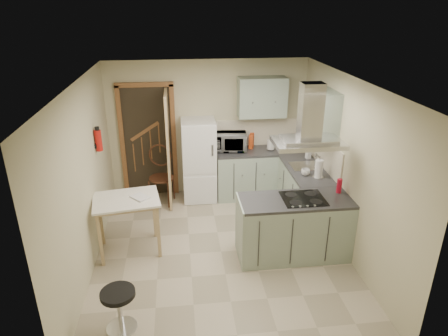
{
  "coord_description": "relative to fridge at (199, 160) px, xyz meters",
  "views": [
    {
      "loc": [
        -0.54,
        -4.93,
        3.43
      ],
      "look_at": [
        0.1,
        0.45,
        1.15
      ],
      "focal_mm": 32.0,
      "sensor_mm": 36.0,
      "label": 1
    }
  ],
  "objects": [
    {
      "name": "counter_right",
      "position": [
        1.7,
        -0.68,
        -0.3
      ],
      "size": [
        0.6,
        1.95,
        0.9
      ],
      "primitive_type": "cube",
      "color": "#9EB2A0",
      "rests_on": "floor"
    },
    {
      "name": "soap_bottle",
      "position": [
        1.86,
        -0.5,
        0.23
      ],
      "size": [
        0.09,
        0.1,
        0.17
      ],
      "primitive_type": "imported",
      "rotation": [
        0.0,
        0.0,
        0.28
      ],
      "color": "#9FA1AB",
      "rests_on": "counter_right"
    },
    {
      "name": "back_wall",
      "position": [
        0.2,
        0.3,
        0.5
      ],
      "size": [
        3.6,
        0.0,
        3.6
      ],
      "primitive_type": "plane",
      "rotation": [
        1.57,
        0.0,
        0.0
      ],
      "color": "#BFB994",
      "rests_on": "floor"
    },
    {
      "name": "red_bottle",
      "position": [
        1.89,
        -1.85,
        0.25
      ],
      "size": [
        0.08,
        0.08,
        0.21
      ],
      "primitive_type": "cylinder",
      "rotation": [
        0.0,
        0.0,
        0.17
      ],
      "color": "red",
      "rests_on": "peninsula"
    },
    {
      "name": "bentwood_chair",
      "position": [
        -0.69,
        -0.12,
        -0.26
      ],
      "size": [
        0.54,
        0.54,
        0.98
      ],
      "primitive_type": "cube",
      "rotation": [
        0.0,
        0.0,
        -0.29
      ],
      "color": "#4C2219",
      "rests_on": "floor"
    },
    {
      "name": "book",
      "position": [
        -1.0,
        -1.65,
        0.16
      ],
      "size": [
        0.31,
        0.31,
        0.11
      ],
      "primitive_type": "imported",
      "rotation": [
        0.0,
        0.0,
        0.74
      ],
      "color": "maroon",
      "rests_on": "drop_leaf_table"
    },
    {
      "name": "floor",
      "position": [
        0.2,
        -1.8,
        -0.75
      ],
      "size": [
        4.2,
        4.2,
        0.0
      ],
      "primitive_type": "plane",
      "color": "#B3A68B",
      "rests_on": "ground"
    },
    {
      "name": "splashback",
      "position": [
        1.16,
        0.29,
        0.4
      ],
      "size": [
        1.68,
        0.02,
        0.5
      ],
      "primitive_type": "cube",
      "color": "beige",
      "rests_on": "counter_back"
    },
    {
      "name": "extractor_hood",
      "position": [
        1.32,
        -1.98,
        0.97
      ],
      "size": [
        0.9,
        0.55,
        0.1
      ],
      "primitive_type": "cube",
      "color": "silver",
      "rests_on": "ceiling"
    },
    {
      "name": "wall_cabinet_back",
      "position": [
        1.15,
        0.12,
        1.1
      ],
      "size": [
        0.85,
        0.35,
        0.7
      ],
      "primitive_type": "cube",
      "color": "#9EB2A0",
      "rests_on": "back_wall"
    },
    {
      "name": "microwave",
      "position": [
        0.58,
        0.07,
        0.31
      ],
      "size": [
        0.61,
        0.45,
        0.32
      ],
      "primitive_type": "imported",
      "rotation": [
        0.0,
        0.0,
        -0.11
      ],
      "color": "black",
      "rests_on": "counter_back"
    },
    {
      "name": "stool",
      "position": [
        -1.09,
        -3.15,
        -0.49
      ],
      "size": [
        0.45,
        0.45,
        0.51
      ],
      "primitive_type": "cylinder",
      "rotation": [
        0.0,
        0.0,
        0.21
      ],
      "color": "black",
      "rests_on": "floor"
    },
    {
      "name": "counter_back",
      "position": [
        0.86,
        0.0,
        -0.3
      ],
      "size": [
        1.08,
        0.6,
        0.9
      ],
      "primitive_type": "cube",
      "color": "#9EB2A0",
      "rests_on": "floor"
    },
    {
      "name": "wall_cabinet_right",
      "position": [
        1.82,
        -0.95,
        1.1
      ],
      "size": [
        0.35,
        0.9,
        0.7
      ],
      "primitive_type": "cube",
      "color": "#9EB2A0",
      "rests_on": "right_wall"
    },
    {
      "name": "drop_leaf_table",
      "position": [
        -1.12,
        -1.59,
        -0.32
      ],
      "size": [
        1.0,
        0.81,
        0.85
      ],
      "primitive_type": "cube",
      "rotation": [
        0.0,
        0.0,
        0.15
      ],
      "color": "tan",
      "rests_on": "floor"
    },
    {
      "name": "left_wall",
      "position": [
        -1.6,
        -1.8,
        0.5
      ],
      "size": [
        0.0,
        4.2,
        4.2
      ],
      "primitive_type": "plane",
      "rotation": [
        1.57,
        0.0,
        1.57
      ],
      "color": "#BFB994",
      "rests_on": "floor"
    },
    {
      "name": "kettle",
      "position": [
        1.32,
        -0.01,
        0.25
      ],
      "size": [
        0.17,
        0.17,
        0.21
      ],
      "primitive_type": "cylinder",
      "rotation": [
        0.0,
        0.0,
        0.26
      ],
      "color": "silver",
      "rests_on": "counter_back"
    },
    {
      "name": "cup",
      "position": [
        1.6,
        -1.2,
        0.2
      ],
      "size": [
        0.14,
        0.14,
        0.1
      ],
      "primitive_type": "imported",
      "rotation": [
        0.0,
        0.0,
        -0.1
      ],
      "color": "silver",
      "rests_on": "counter_right"
    },
    {
      "name": "doorway",
      "position": [
        -0.9,
        0.27,
        0.3
      ],
      "size": [
        1.1,
        0.12,
        2.1
      ],
      "primitive_type": "cube",
      "color": "brown",
      "rests_on": "floor"
    },
    {
      "name": "sink",
      "position": [
        1.7,
        -0.85,
        0.16
      ],
      "size": [
        0.45,
        0.4,
        0.01
      ],
      "primitive_type": "cube",
      "color": "silver",
      "rests_on": "counter_right"
    },
    {
      "name": "fridge",
      "position": [
        0.0,
        0.0,
        0.0
      ],
      "size": [
        0.6,
        0.6,
        1.5
      ],
      "primitive_type": "cube",
      "color": "white",
      "rests_on": "floor"
    },
    {
      "name": "paper_towel",
      "position": [
        1.77,
        -1.3,
        0.3
      ],
      "size": [
        0.15,
        0.15,
        0.3
      ],
      "primitive_type": "cylinder",
      "rotation": [
        0.0,
        0.0,
        -0.3
      ],
      "color": "silver",
      "rests_on": "counter_right"
    },
    {
      "name": "hob",
      "position": [
        1.32,
        -1.98,
        0.16
      ],
      "size": [
        0.58,
        0.5,
        0.01
      ],
      "primitive_type": "cube",
      "color": "black",
      "rests_on": "peninsula"
    },
    {
      "name": "peninsula",
      "position": [
        1.22,
        -1.98,
        -0.3
      ],
      "size": [
        1.55,
        0.65,
        0.9
      ],
      "primitive_type": "cube",
      "color": "#9EB2A0",
      "rests_on": "floor"
    },
    {
      "name": "cereal_box",
      "position": [
        0.99,
        0.15,
        0.28
      ],
      "size": [
        0.13,
        0.19,
        0.26
      ],
      "primitive_type": "cube",
      "rotation": [
        0.0,
        0.0,
        -0.34
      ],
      "color": "#D34718",
      "rests_on": "counter_back"
    },
    {
      "name": "right_wall",
      "position": [
        2.0,
        -1.8,
        0.5
      ],
      "size": [
        0.0,
        4.2,
        4.2
      ],
      "primitive_type": "plane",
      "rotation": [
        1.57,
        0.0,
        -1.57
      ],
      "color": "#BFB994",
      "rests_on": "floor"
    },
    {
      "name": "ceiling",
      "position": [
        0.2,
        -1.8,
        1.75
      ],
      "size": [
        4.2,
        4.2,
        0.0
      ],
      "primitive_type": "plane",
      "rotation": [
        3.14,
        0.0,
        0.0
      ],
      "color": "silver",
      "rests_on": "back_wall"
    },
    {
      "name": "fire_extinguisher",
      "position": [
        -1.54,
        -0.9,
        0.75
      ],
      "size": [
        0.1,
        0.1,
        0.32
      ],
      "primitive_type": "cylinder",
      "color": "#B2140F",
      "rests_on": "left_wall"
    }
  ]
}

